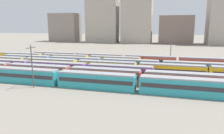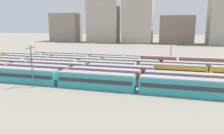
{
  "view_description": "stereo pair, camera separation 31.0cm",
  "coord_description": "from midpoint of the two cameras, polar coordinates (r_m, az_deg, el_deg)",
  "views": [
    {
      "loc": [
        44.79,
        -43.62,
        14.09
      ],
      "look_at": [
        28.9,
        15.6,
        2.04
      ],
      "focal_mm": 33.59,
      "sensor_mm": 36.0,
      "label": 1
    },
    {
      "loc": [
        45.09,
        -43.53,
        14.09
      ],
      "look_at": [
        28.9,
        15.6,
        2.04
      ],
      "focal_mm": 33.59,
      "sensor_mm": 36.0,
      "label": 2
    }
  ],
  "objects": [
    {
      "name": "train_track_1",
      "position": [
        50.59,
        8.46,
        -2.94
      ],
      "size": [
        112.5,
        3.06,
        3.75
      ],
      "color": "#BC4C38",
      "rests_on": "ground_plane"
    },
    {
      "name": "catenary_pole_0",
      "position": [
        51.18,
        -20.83,
        0.69
      ],
      "size": [
        0.24,
        3.2,
        9.86
      ],
      "color": "#4C4C51",
      "rests_on": "ground_plane"
    },
    {
      "name": "ground_plane",
      "position": [
        75.63,
        -21.5,
        -0.4
      ],
      "size": [
        600.0,
        600.0,
        0.0
      ],
      "primitive_type": "plane",
      "color": "gray"
    },
    {
      "name": "catenary_pole_1",
      "position": [
        78.12,
        15.84,
        3.9
      ],
      "size": [
        0.24,
        3.2,
        8.64
      ],
      "color": "#4C4C51",
      "rests_on": "ground_plane"
    },
    {
      "name": "train_track_2",
      "position": [
        63.58,
        -14.53,
        -0.29
      ],
      "size": [
        55.8,
        3.06,
        3.75
      ],
      "color": "#6B429E",
      "rests_on": "ground_plane"
    },
    {
      "name": "train_track_4",
      "position": [
        65.55,
        13.25,
        0.11
      ],
      "size": [
        112.5,
        3.06,
        3.75
      ],
      "color": "#4C70BC",
      "rests_on": "ground_plane"
    },
    {
      "name": "distant_building_3",
      "position": [
        177.46,
        17.22,
        9.64
      ],
      "size": [
        26.02,
        16.92,
        22.03
      ],
      "primitive_type": "cube",
      "color": "#7A665B",
      "rests_on": "ground_plane"
    },
    {
      "name": "train_track_5",
      "position": [
        79.7,
        -12.49,
        2.06
      ],
      "size": [
        55.8,
        3.06,
        3.75
      ],
      "color": "yellow",
      "rests_on": "ground_plane"
    },
    {
      "name": "distant_building_0",
      "position": [
        199.9,
        -12.36,
        10.43
      ],
      "size": [
        25.46,
        16.34,
        25.13
      ],
      "primitive_type": "cube",
      "color": "gray",
      "rests_on": "ground_plane"
    },
    {
      "name": "distant_building_2",
      "position": [
        179.36,
        7.11,
        12.83
      ],
      "size": [
        24.41,
        18.86,
        39.42
      ],
      "primitive_type": "cube",
      "color": "#B2A899",
      "rests_on": "ground_plane"
    },
    {
      "name": "train_track_0",
      "position": [
        51.7,
        -14.15,
        -2.86
      ],
      "size": [
        74.7,
        3.06,
        3.75
      ],
      "color": "teal",
      "rests_on": "ground_plane"
    },
    {
      "name": "distant_building_1",
      "position": [
        186.37,
        -2.4,
        14.13
      ],
      "size": [
        27.15,
        13.5,
        47.83
      ],
      "primitive_type": "cube",
      "color": "#B2A899",
      "rests_on": "ground_plane"
    },
    {
      "name": "train_track_3",
      "position": [
        63.0,
        -1.43,
        -0.04
      ],
      "size": [
        93.6,
        3.06,
        3.75
      ],
      "color": "yellow",
      "rests_on": "ground_plane"
    },
    {
      "name": "train_track_6",
      "position": [
        75.83,
        17.55,
        1.35
      ],
      "size": [
        112.5,
        3.06,
        3.75
      ],
      "color": "#BC4C38",
      "rests_on": "ground_plane"
    }
  ]
}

